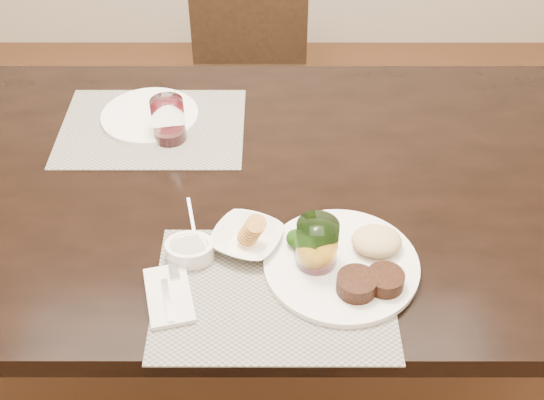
{
  "coord_description": "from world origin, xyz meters",
  "views": [
    {
      "loc": [
        0.08,
        -1.2,
        1.76
      ],
      "look_at": [
        0.08,
        -0.15,
        0.82
      ],
      "focal_mm": 45.0,
      "sensor_mm": 36.0,
      "label": 1
    }
  ],
  "objects_px": {
    "chair_far": "(249,63)",
    "cracker_bowl": "(247,238)",
    "wine_glass_near": "(317,248)",
    "steak_knife": "(377,285)",
    "far_plate": "(150,115)",
    "dinner_plate": "(349,262)"
  },
  "relations": [
    {
      "from": "chair_far",
      "to": "cracker_bowl",
      "type": "xyz_separation_m",
      "value": [
        0.03,
        -1.15,
        0.27
      ]
    },
    {
      "from": "cracker_bowl",
      "to": "wine_glass_near",
      "type": "xyz_separation_m",
      "value": [
        0.14,
        -0.06,
        0.03
      ]
    },
    {
      "from": "steak_knife",
      "to": "cracker_bowl",
      "type": "bearing_deg",
      "value": -175.72
    },
    {
      "from": "chair_far",
      "to": "steak_knife",
      "type": "bearing_deg",
      "value": -77.24
    },
    {
      "from": "steak_knife",
      "to": "wine_glass_near",
      "type": "xyz_separation_m",
      "value": [
        -0.12,
        0.05,
        0.05
      ]
    },
    {
      "from": "wine_glass_near",
      "to": "far_plate",
      "type": "relative_size",
      "value": 0.46
    },
    {
      "from": "steak_knife",
      "to": "wine_glass_near",
      "type": "height_order",
      "value": "wine_glass_near"
    },
    {
      "from": "cracker_bowl",
      "to": "far_plate",
      "type": "bearing_deg",
      "value": 119.8
    },
    {
      "from": "dinner_plate",
      "to": "cracker_bowl",
      "type": "xyz_separation_m",
      "value": [
        -0.2,
        0.06,
        0.0
      ]
    },
    {
      "from": "dinner_plate",
      "to": "steak_knife",
      "type": "height_order",
      "value": "dinner_plate"
    },
    {
      "from": "chair_far",
      "to": "dinner_plate",
      "type": "height_order",
      "value": "chair_far"
    },
    {
      "from": "dinner_plate",
      "to": "far_plate",
      "type": "bearing_deg",
      "value": 129.08
    },
    {
      "from": "dinner_plate",
      "to": "cracker_bowl",
      "type": "relative_size",
      "value": 1.72
    },
    {
      "from": "steak_knife",
      "to": "cracker_bowl",
      "type": "height_order",
      "value": "cracker_bowl"
    },
    {
      "from": "steak_knife",
      "to": "far_plate",
      "type": "relative_size",
      "value": 0.88
    },
    {
      "from": "dinner_plate",
      "to": "far_plate",
      "type": "relative_size",
      "value": 1.25
    },
    {
      "from": "steak_knife",
      "to": "wine_glass_near",
      "type": "distance_m",
      "value": 0.14
    },
    {
      "from": "far_plate",
      "to": "chair_far",
      "type": "bearing_deg",
      "value": 71.59
    },
    {
      "from": "cracker_bowl",
      "to": "far_plate",
      "type": "relative_size",
      "value": 0.73
    },
    {
      "from": "steak_knife",
      "to": "wine_glass_near",
      "type": "relative_size",
      "value": 1.91
    },
    {
      "from": "chair_far",
      "to": "dinner_plate",
      "type": "bearing_deg",
      "value": -79.02
    },
    {
      "from": "chair_far",
      "to": "cracker_bowl",
      "type": "height_order",
      "value": "chair_far"
    }
  ]
}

